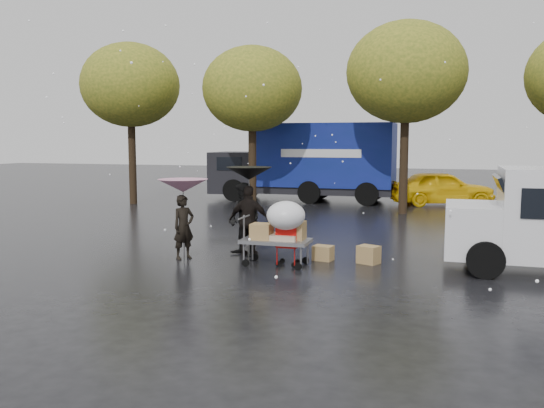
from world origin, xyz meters
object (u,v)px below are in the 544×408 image
(person_pink, at_px, (184,227))
(blue_truck, at_px, (308,162))
(vendor_cart, at_px, (279,233))
(shopping_cart, at_px, (286,219))
(yellow_taxi, at_px, (442,188))
(person_black, at_px, (249,221))

(person_pink, distance_m, blue_truck, 13.37)
(vendor_cart, relative_size, blue_truck, 0.18)
(shopping_cart, relative_size, blue_truck, 0.18)
(vendor_cart, distance_m, shopping_cart, 0.40)
(vendor_cart, bearing_deg, shopping_cart, -30.93)
(shopping_cart, distance_m, blue_truck, 13.79)
(blue_truck, xyz_separation_m, yellow_taxi, (5.85, 0.04, -1.02))
(person_black, bearing_deg, blue_truck, -86.44)
(person_black, distance_m, shopping_cart, 1.46)
(person_pink, height_order, vendor_cart, person_pink)
(shopping_cart, relative_size, yellow_taxi, 0.34)
(blue_truck, bearing_deg, vendor_cart, -79.14)
(person_pink, relative_size, yellow_taxi, 0.35)
(person_black, distance_m, yellow_taxi, 13.36)
(blue_truck, height_order, yellow_taxi, blue_truck)
(person_pink, xyz_separation_m, yellow_taxi, (5.62, 13.37, -0.02))
(blue_truck, distance_m, yellow_taxi, 5.93)
(person_pink, bearing_deg, yellow_taxi, 8.66)
(person_black, xyz_separation_m, blue_truck, (-1.60, 12.63, 0.90))
(yellow_taxi, bearing_deg, vendor_cart, 147.51)
(vendor_cart, xyz_separation_m, yellow_taxi, (3.28, 13.42, 0.01))
(blue_truck, bearing_deg, person_pink, -89.05)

